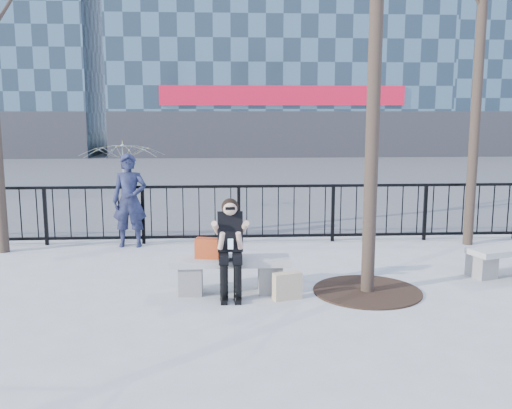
{
  "coord_description": "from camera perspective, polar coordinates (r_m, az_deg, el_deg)",
  "views": [
    {
      "loc": [
        -0.08,
        -7.62,
        2.52
      ],
      "look_at": [
        0.4,
        0.8,
        1.1
      ],
      "focal_mm": 40.0,
      "sensor_mm": 36.0,
      "label": 1
    }
  ],
  "objects": [
    {
      "name": "ground",
      "position": [
        8.03,
        -2.56,
        -8.75
      ],
      "size": [
        120.0,
        120.0,
        0.0
      ],
      "primitive_type": "plane",
      "color": "#9B9B96",
      "rests_on": "ground"
    },
    {
      "name": "street_surface",
      "position": [
        22.76,
        -3.05,
        3.18
      ],
      "size": [
        60.0,
        23.0,
        0.01
      ],
      "primitive_type": "cube",
      "color": "#474747",
      "rests_on": "ground"
    },
    {
      "name": "railing",
      "position": [
        10.8,
        -2.79,
        -0.95
      ],
      "size": [
        14.0,
        0.06,
        1.1
      ],
      "color": "black",
      "rests_on": "ground"
    },
    {
      "name": "tree_grate",
      "position": [
        8.17,
        11.05,
        -8.5
      ],
      "size": [
        1.5,
        1.5,
        0.02
      ],
      "primitive_type": "cylinder",
      "color": "black",
      "rests_on": "ground"
    },
    {
      "name": "bench_main",
      "position": [
        7.94,
        -2.57,
        -6.69
      ],
      "size": [
        1.65,
        0.46,
        0.49
      ],
      "color": "slate",
      "rests_on": "ground"
    },
    {
      "name": "seated_woman",
      "position": [
        7.69,
        -2.58,
        -4.38
      ],
      "size": [
        0.5,
        0.64,
        1.34
      ],
      "color": "black",
      "rests_on": "ground"
    },
    {
      "name": "handbag",
      "position": [
        7.87,
        -4.85,
        -4.37
      ],
      "size": [
        0.36,
        0.23,
        0.28
      ],
      "primitive_type": "cube",
      "rotation": [
        0.0,
        0.0,
        -0.22
      ],
      "color": "#AF3B15",
      "rests_on": "bench_main"
    },
    {
      "name": "shopping_bag",
      "position": [
        7.7,
        3.14,
        -8.14
      ],
      "size": [
        0.41,
        0.25,
        0.36
      ],
      "primitive_type": "cube",
      "rotation": [
        0.0,
        0.0,
        0.31
      ],
      "color": "beige",
      "rests_on": "ground"
    },
    {
      "name": "standing_man",
      "position": [
        10.69,
        -12.52,
        0.39
      ],
      "size": [
        0.64,
        0.43,
        1.72
      ],
      "primitive_type": "imported",
      "rotation": [
        0.0,
        0.0,
        -0.03
      ],
      "color": "black",
      "rests_on": "ground"
    },
    {
      "name": "vendor_umbrella",
      "position": [
        13.77,
        -13.15,
        2.51
      ],
      "size": [
        2.17,
        2.2,
        1.79
      ],
      "primitive_type": "imported",
      "rotation": [
        0.0,
        0.0,
        -0.12
      ],
      "color": "yellow",
      "rests_on": "ground"
    }
  ]
}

